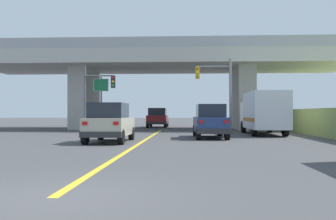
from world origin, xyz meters
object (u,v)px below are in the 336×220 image
object	(u,v)px
suv_lead	(110,123)
traffic_signal_nearside	(219,85)
highway_sign	(101,92)
sedan_oncoming	(158,118)
traffic_signal_farside	(95,91)
box_truck	(263,112)
suv_crossing	(210,121)

from	to	relation	value
suv_lead	traffic_signal_nearside	world-z (taller)	traffic_signal_nearside
traffic_signal_nearside	highway_sign	bearing A→B (deg)	164.45
sedan_oncoming	traffic_signal_farside	bearing A→B (deg)	-110.61
suv_lead	box_truck	xyz separation A→B (m)	(9.28, 7.35, 0.54)
sedan_oncoming	traffic_signal_nearside	size ratio (longest dim) A/B	0.78
sedan_oncoming	highway_sign	bearing A→B (deg)	-121.00
suv_lead	traffic_signal_farside	distance (m)	10.71
sedan_oncoming	highway_sign	size ratio (longest dim) A/B	0.97
suv_crossing	traffic_signal_nearside	world-z (taller)	traffic_signal_nearside
suv_lead	sedan_oncoming	xyz separation A→B (m)	(0.83, 20.70, 0.00)
box_truck	sedan_oncoming	distance (m)	15.81
traffic_signal_nearside	traffic_signal_farside	xyz separation A→B (m)	(-9.67, -0.66, -0.46)
sedan_oncoming	highway_sign	xyz separation A→B (m)	(-4.37, -7.28, 2.34)
suv_crossing	suv_lead	bearing A→B (deg)	-148.26
sedan_oncoming	traffic_signal_farside	world-z (taller)	traffic_signal_farside
box_truck	traffic_signal_farside	size ratio (longest dim) A/B	1.34
suv_crossing	sedan_oncoming	size ratio (longest dim) A/B	1.07
sedan_oncoming	suv_crossing	bearing A→B (deg)	-75.13
box_truck	sedan_oncoming	xyz separation A→B (m)	(-8.46, 13.34, -0.54)
suv_crossing	highway_sign	world-z (taller)	highway_sign
box_truck	traffic_signal_nearside	world-z (taller)	traffic_signal_nearside
traffic_signal_nearside	traffic_signal_farside	bearing A→B (deg)	-176.06
suv_lead	traffic_signal_farside	bearing A→B (deg)	107.82
traffic_signal_nearside	suv_lead	bearing A→B (deg)	-121.27
box_truck	sedan_oncoming	bearing A→B (deg)	122.37
suv_lead	sedan_oncoming	world-z (taller)	same
suv_crossing	sedan_oncoming	xyz separation A→B (m)	(-4.54, 17.12, 0.00)
suv_crossing	box_truck	distance (m)	5.46
traffic_signal_farside	traffic_signal_nearside	bearing A→B (deg)	3.94
suv_lead	suv_crossing	distance (m)	6.45
suv_lead	sedan_oncoming	size ratio (longest dim) A/B	0.98
suv_crossing	box_truck	world-z (taller)	box_truck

